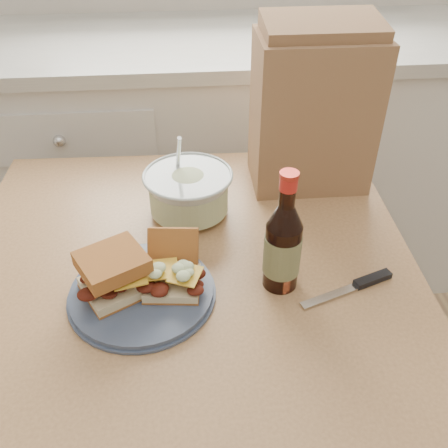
{
  "coord_description": "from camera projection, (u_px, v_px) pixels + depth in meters",
  "views": [
    {
      "loc": [
        -0.14,
        0.07,
        1.43
      ],
      "look_at": [
        -0.08,
        0.83,
        0.84
      ],
      "focal_mm": 40.0,
      "sensor_mm": 36.0,
      "label": 1
    }
  ],
  "objects": [
    {
      "name": "cabinet_run",
      "position": [
        223.0,
        162.0,
        1.88
      ],
      "size": [
        2.5,
        0.64,
        0.94
      ],
      "color": "silver",
      "rests_on": "ground"
    },
    {
      "name": "sandwich_right",
      "position": [
        172.0,
        268.0,
        0.91
      ],
      "size": [
        0.11,
        0.15,
        0.08
      ],
      "rotation": [
        0.0,
        0.0,
        -0.11
      ],
      "color": "beige",
      "rests_on": "plate"
    },
    {
      "name": "paper_bag",
      "position": [
        313.0,
        113.0,
        1.14
      ],
      "size": [
        0.27,
        0.18,
        0.35
      ],
      "primitive_type": "cube",
      "rotation": [
        0.0,
        0.0,
        -0.0
      ],
      "color": "#987149",
      "rests_on": "dining_table"
    },
    {
      "name": "dining_table",
      "position": [
        189.0,
        309.0,
        1.04
      ],
      "size": [
        0.94,
        0.94,
        0.76
      ],
      "rotation": [
        0.0,
        0.0,
        -0.03
      ],
      "color": "tan",
      "rests_on": "ground"
    },
    {
      "name": "coleslaw_bowl",
      "position": [
        189.0,
        194.0,
        1.1
      ],
      "size": [
        0.2,
        0.2,
        0.19
      ],
      "color": "silver",
      "rests_on": "dining_table"
    },
    {
      "name": "plate",
      "position": [
        142.0,
        293.0,
        0.92
      ],
      "size": [
        0.26,
        0.26,
        0.02
      ],
      "primitive_type": "cylinder",
      "color": "#3F4C66",
      "rests_on": "dining_table"
    },
    {
      "name": "beer_bottle",
      "position": [
        283.0,
        246.0,
        0.89
      ],
      "size": [
        0.07,
        0.07,
        0.24
      ],
      "rotation": [
        0.0,
        0.0,
        0.13
      ],
      "color": "black",
      "rests_on": "dining_table"
    },
    {
      "name": "sandwich_left",
      "position": [
        114.0,
        273.0,
        0.88
      ],
      "size": [
        0.15,
        0.14,
        0.08
      ],
      "rotation": [
        0.0,
        0.0,
        0.51
      ],
      "color": "beige",
      "rests_on": "plate"
    },
    {
      "name": "knife",
      "position": [
        362.0,
        283.0,
        0.94
      ],
      "size": [
        0.19,
        0.08,
        0.01
      ],
      "rotation": [
        0.0,
        0.0,
        0.35
      ],
      "color": "silver",
      "rests_on": "dining_table"
    }
  ]
}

